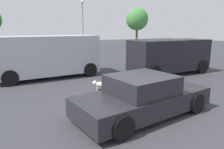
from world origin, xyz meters
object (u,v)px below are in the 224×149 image
van_white (48,55)px  suv_dark (169,55)px  light_post_near (83,16)px  dog (99,84)px  sedan_foreground (143,97)px

van_white → suv_dark: size_ratio=1.09×
van_white → light_post_near: size_ratio=0.87×
dog → suv_dark: 5.30m
van_white → suv_dark: van_white is taller
dog → light_post_near: bearing=-70.2°
dog → light_post_near: light_post_near is taller
van_white → sedan_foreground: bearing=-79.8°
dog → suv_dark: bearing=-128.4°
sedan_foreground → van_white: size_ratio=0.85×
suv_dark → sedan_foreground: bearing=40.5°
sedan_foreground → suv_dark: bearing=33.7°
dog → sedan_foreground: bearing=130.1°
suv_dark → light_post_near: 17.37m
light_post_near → dog: bearing=-109.5°
sedan_foreground → van_white: 6.86m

